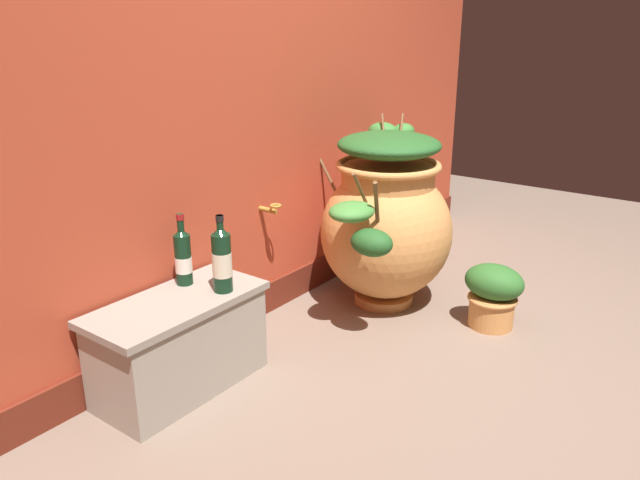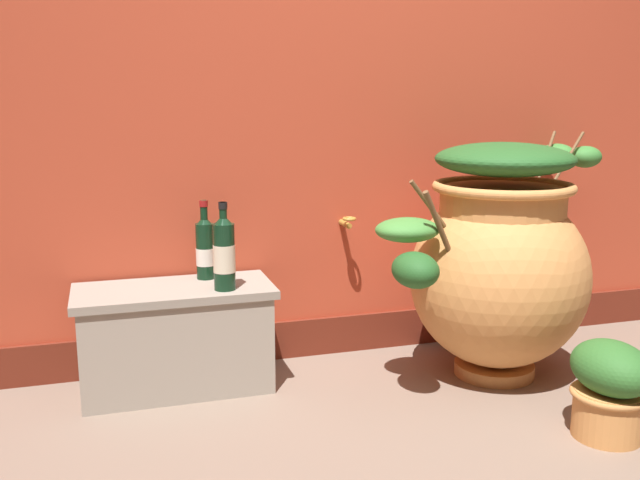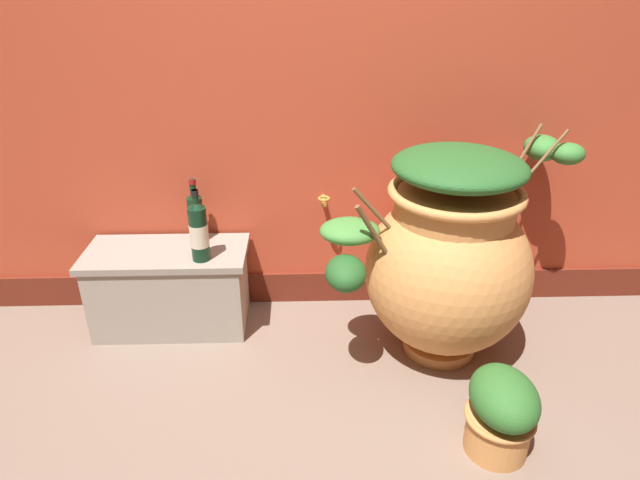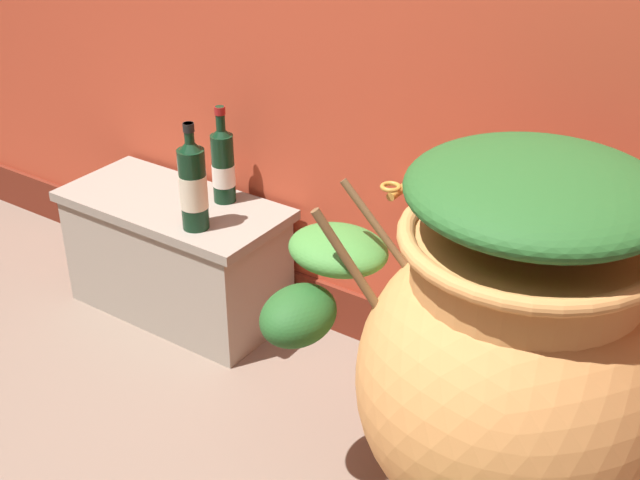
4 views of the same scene
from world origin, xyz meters
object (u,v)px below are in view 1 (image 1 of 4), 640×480
object	(u,v)px
terracotta_urn	(385,219)
wine_bottle_left	(183,255)
wine_bottle_middle	(222,259)
potted_shrub	(493,294)

from	to	relation	value
terracotta_urn	wine_bottle_left	world-z (taller)	terracotta_urn
terracotta_urn	wine_bottle_middle	size ratio (longest dim) A/B	3.49
wine_bottle_left	potted_shrub	distance (m)	1.49
wine_bottle_left	wine_bottle_middle	size ratio (longest dim) A/B	0.95
terracotta_urn	potted_shrub	xyz separation A→B (m)	(0.07, -0.58, -0.29)
wine_bottle_left	wine_bottle_middle	xyz separation A→B (m)	(0.04, -0.18, 0.01)
wine_bottle_left	wine_bottle_middle	bearing A→B (deg)	-76.45
wine_bottle_left	wine_bottle_middle	distance (m)	0.19
terracotta_urn	potted_shrub	bearing A→B (deg)	-82.76
wine_bottle_middle	potted_shrub	size ratio (longest dim) A/B	1.00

